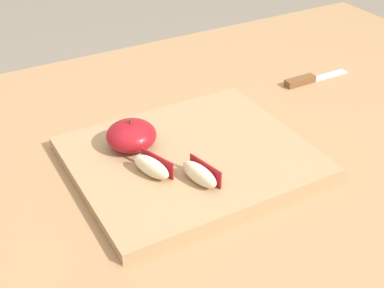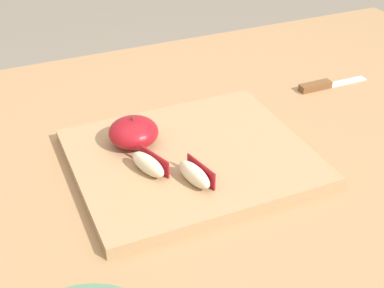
{
  "view_description": "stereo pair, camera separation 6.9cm",
  "coord_description": "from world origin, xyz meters",
  "views": [
    {
      "loc": [
        -0.42,
        -0.62,
        1.25
      ],
      "look_at": [
        -0.08,
        -0.0,
        0.79
      ],
      "focal_mm": 49.2,
      "sensor_mm": 36.0,
      "label": 1
    },
    {
      "loc": [
        -0.36,
        -0.65,
        1.25
      ],
      "look_at": [
        -0.08,
        -0.0,
        0.79
      ],
      "focal_mm": 49.2,
      "sensor_mm": 36.0,
      "label": 2
    }
  ],
  "objects": [
    {
      "name": "apple_wedge_right",
      "position": [
        -0.1,
        -0.07,
        0.78
      ],
      "size": [
        0.04,
        0.07,
        0.03
      ],
      "color": "beige",
      "rests_on": "cutting_board"
    },
    {
      "name": "apple_wedge_near_knife",
      "position": [
        -0.16,
        -0.02,
        0.78
      ],
      "size": [
        0.05,
        0.07,
        0.03
      ],
      "color": "beige",
      "rests_on": "cutting_board"
    },
    {
      "name": "cutting_board",
      "position": [
        -0.08,
        -0.0,
        0.76
      ],
      "size": [
        0.38,
        0.32,
        0.02
      ],
      "color": "#A37F56",
      "rests_on": "dining_table"
    },
    {
      "name": "paring_knife",
      "position": [
        0.28,
        0.14,
        0.75
      ],
      "size": [
        0.16,
        0.02,
        0.01
      ],
      "color": "silver",
      "rests_on": "dining_table"
    },
    {
      "name": "dining_table",
      "position": [
        0.0,
        0.0,
        0.66
      ],
      "size": [
        1.42,
        0.98,
        0.75
      ],
      "color": "#9E754C",
      "rests_on": "ground_plane"
    },
    {
      "name": "apple_half_skin_up",
      "position": [
        -0.15,
        0.06,
        0.79
      ],
      "size": [
        0.08,
        0.08,
        0.05
      ],
      "color": "maroon",
      "rests_on": "cutting_board"
    }
  ]
}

